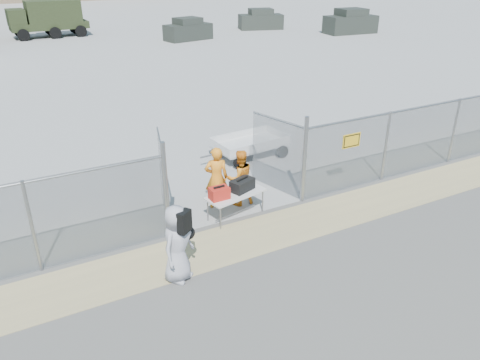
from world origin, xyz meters
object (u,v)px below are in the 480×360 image
security_worker_right (240,178)px  utility_trailer (250,146)px  visitor (177,244)px  security_worker_left (217,178)px  folding_table (236,205)px

security_worker_right → utility_trailer: 3.52m
visitor → utility_trailer: (4.69, 5.29, -0.49)m
security_worker_left → security_worker_right: bearing=-175.1°
folding_table → security_worker_left: size_ratio=0.92×
security_worker_right → visitor: size_ratio=0.91×
folding_table → utility_trailer: size_ratio=0.50×
visitor → utility_trailer: bearing=12.7°
security_worker_right → security_worker_left: bearing=-9.8°
visitor → utility_trailer: 7.09m
visitor → security_worker_right: bearing=5.1°
security_worker_right → utility_trailer: size_ratio=0.50×
security_worker_left → utility_trailer: security_worker_left is taller
security_worker_left → visitor: (-2.11, -2.52, -0.00)m
security_worker_right → utility_trailer: bearing=-121.1°
security_worker_right → folding_table: bearing=55.6°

